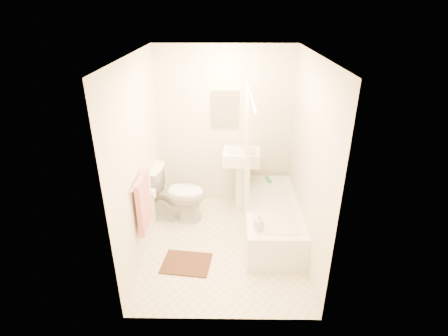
{
  "coord_description": "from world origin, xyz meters",
  "views": [
    {
      "loc": [
        0.05,
        -3.73,
        2.89
      ],
      "look_at": [
        0.0,
        0.25,
        1.0
      ],
      "focal_mm": 28.0,
      "sensor_mm": 36.0,
      "label": 1
    }
  ],
  "objects_px": {
    "toilet": "(177,193)",
    "bath_mat": "(187,263)",
    "bathtub": "(271,217)",
    "soap_bottle": "(259,222)",
    "sink": "(241,177)"
  },
  "relations": [
    {
      "from": "toilet",
      "to": "bathtub",
      "type": "xyz_separation_m",
      "value": [
        1.32,
        -0.34,
        -0.17
      ]
    },
    {
      "from": "sink",
      "to": "bath_mat",
      "type": "relative_size",
      "value": 1.81
    },
    {
      "from": "toilet",
      "to": "bath_mat",
      "type": "xyz_separation_m",
      "value": [
        0.23,
        -1.02,
        -0.4
      ]
    },
    {
      "from": "bath_mat",
      "to": "soap_bottle",
      "type": "bearing_deg",
      "value": 4.69
    },
    {
      "from": "soap_bottle",
      "to": "bathtub",
      "type": "bearing_deg",
      "value": 69.94
    },
    {
      "from": "bathtub",
      "to": "soap_bottle",
      "type": "xyz_separation_m",
      "value": [
        -0.22,
        -0.61,
        0.33
      ]
    },
    {
      "from": "toilet",
      "to": "bathtub",
      "type": "height_order",
      "value": "toilet"
    },
    {
      "from": "bathtub",
      "to": "soap_bottle",
      "type": "height_order",
      "value": "soap_bottle"
    },
    {
      "from": "bathtub",
      "to": "soap_bottle",
      "type": "relative_size",
      "value": 7.98
    },
    {
      "from": "bathtub",
      "to": "bath_mat",
      "type": "bearing_deg",
      "value": -147.88
    },
    {
      "from": "soap_bottle",
      "to": "bath_mat",
      "type": "bearing_deg",
      "value": -175.31
    },
    {
      "from": "toilet",
      "to": "bathtub",
      "type": "distance_m",
      "value": 1.38
    },
    {
      "from": "toilet",
      "to": "bath_mat",
      "type": "bearing_deg",
      "value": -159.72
    },
    {
      "from": "sink",
      "to": "bath_mat",
      "type": "height_order",
      "value": "sink"
    },
    {
      "from": "soap_bottle",
      "to": "sink",
      "type": "bearing_deg",
      "value": 97.53
    }
  ]
}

